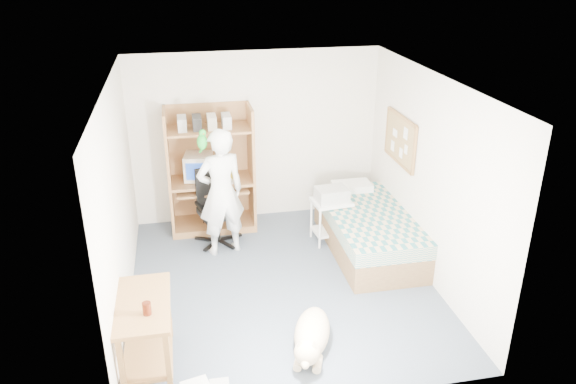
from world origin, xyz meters
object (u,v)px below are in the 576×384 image
object	(u,v)px
computer_hutch	(211,174)
dog	(311,335)
side_desk	(145,325)
office_chair	(216,217)
person	(221,193)
printer_cart	(331,214)
bed	(368,230)

from	to	relation	value
computer_hutch	dog	world-z (taller)	computer_hutch
side_desk	office_chair	world-z (taller)	office_chair
person	dog	distance (m)	2.43
printer_cart	bed	bearing A→B (deg)	-45.68
computer_hutch	person	distance (m)	0.78
computer_hutch	office_chair	distance (m)	0.65
office_chair	person	xyz separation A→B (m)	(0.07, -0.30, 0.49)
office_chair	dog	distance (m)	2.65
side_desk	person	world-z (taller)	person
person	printer_cart	size ratio (longest dim) A/B	2.81
bed	printer_cart	world-z (taller)	bed
side_desk	printer_cart	size ratio (longest dim) A/B	1.62
bed	dog	bearing A→B (deg)	-123.29
office_chair	person	world-z (taller)	person
computer_hutch	person	xyz separation A→B (m)	(0.08, -0.78, 0.04)
computer_hutch	side_desk	size ratio (longest dim) A/B	1.80
bed	person	world-z (taller)	person
computer_hutch	dog	size ratio (longest dim) A/B	1.68
computer_hutch	office_chair	size ratio (longest dim) A/B	1.73
computer_hutch	side_desk	world-z (taller)	computer_hutch
computer_hutch	office_chair	bearing A→B (deg)	-88.69
bed	person	xyz separation A→B (m)	(-1.92, 0.34, 0.58)
printer_cart	office_chair	bearing A→B (deg)	163.16
office_chair	computer_hutch	bearing A→B (deg)	75.79
office_chair	person	distance (m)	0.58
side_desk	printer_cart	distance (m)	3.25
computer_hutch	bed	xyz separation A→B (m)	(2.00, -1.12, -0.53)
office_chair	dog	bearing A→B (deg)	-88.99
bed	office_chair	world-z (taller)	office_chair
printer_cart	person	bearing A→B (deg)	174.21
person	computer_hutch	bearing A→B (deg)	-99.94
printer_cart	dog	bearing A→B (deg)	-116.08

